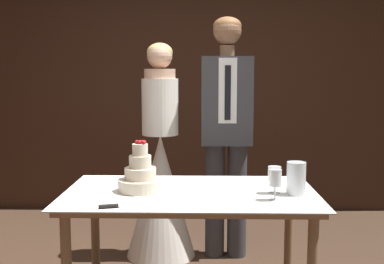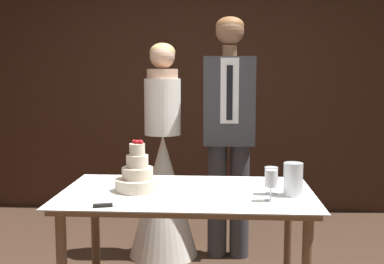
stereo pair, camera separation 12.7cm
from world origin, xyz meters
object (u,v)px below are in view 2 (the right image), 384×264
Objects in this scene: cake_table at (187,205)px; groom at (229,125)px; bride at (163,180)px; wine_glass_middle at (271,180)px; hurricane_candle at (293,180)px; cake_knife at (121,205)px; tiered_cake at (137,176)px; wine_glass_near at (271,176)px.

cake_table is 0.79× the size of groom.
groom is at bearing -0.04° from bride.
groom is (0.51, -0.00, 0.43)m from bride.
hurricane_candle is at bearing 42.48° from wine_glass_middle.
cake_knife is 0.80m from wine_glass_middle.
cake_table is 0.62m from hurricane_candle.
wine_glass_near is (0.77, -0.04, 0.02)m from tiered_cake.
wine_glass_near is 1.02m from groom.
bride is (-0.73, 0.98, -0.25)m from wine_glass_near.
wine_glass_middle is at bearing -21.63° from cake_table.
hurricane_candle is (0.89, -0.06, 0.00)m from tiered_cake.
groom is (0.57, 1.28, 0.28)m from cake_knife.
wine_glass_middle is at bearing -13.88° from tiered_cake.
wine_glass_middle is (0.78, 0.15, 0.11)m from cake_knife.
cake_table is 0.33m from tiered_cake.
cake_table is 1.05m from groom.
hurricane_candle is at bearing -10.97° from wine_glass_near.
cake_knife is (-0.03, -0.34, -0.08)m from tiered_cake.
groom reaches higher than wine_glass_middle.
groom reaches higher than cake_table.
wine_glass_near is 0.84× the size of hurricane_candle.
wine_glass_near is 0.92× the size of wine_glass_middle.
wine_glass_near is 0.08× the size of groom.
hurricane_candle is at bearing -5.63° from cake_table.
tiered_cake is 0.89m from hurricane_candle.
hurricane_candle is 1.08m from groom.
wine_glass_middle reaches higher than cake_table.
tiered_cake is 1.76× the size of wine_glass_middle.
cake_table is 9.33× the size of wine_glass_near.
tiered_cake reaches higher than cake_knife.
cake_knife reaches higher than cake_table.
cake_knife is 0.24× the size of groom.
bride reaches higher than tiered_cake.
cake_table is at bearing 30.76° from cake_knife.
groom is (-0.21, 1.13, 0.17)m from wine_glass_middle.
wine_glass_middle is (-0.02, -0.15, 0.01)m from wine_glass_near.
tiered_cake is 0.16× the size of groom.
tiered_cake is 0.18× the size of bride.
cake_knife is at bearing -163.23° from hurricane_candle.
cake_knife is 2.41× the size of hurricane_candle.
cake_table is at bearing -0.51° from tiered_cake.
cake_knife is 0.96m from hurricane_candle.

